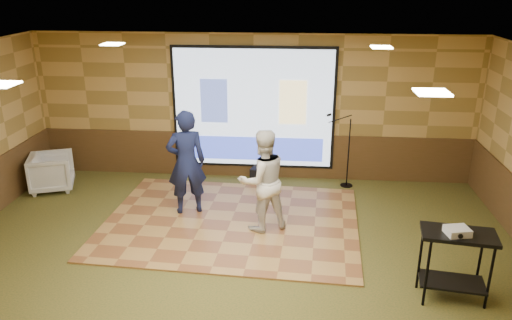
# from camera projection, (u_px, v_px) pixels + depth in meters

# --- Properties ---
(ground) EXTENTS (9.00, 9.00, 0.00)m
(ground) POSITION_uv_depth(u_px,v_px,m) (233.00, 263.00, 7.45)
(ground) COLOR #2E3D1C
(ground) RESTS_ON ground
(room_shell) EXTENTS (9.04, 7.04, 3.02)m
(room_shell) POSITION_uv_depth(u_px,v_px,m) (230.00, 129.00, 6.72)
(room_shell) COLOR tan
(room_shell) RESTS_ON ground
(wainscot_back) EXTENTS (9.00, 0.04, 0.95)m
(wainscot_back) POSITION_uv_depth(u_px,v_px,m) (254.00, 155.00, 10.54)
(wainscot_back) COLOR #493518
(wainscot_back) RESTS_ON ground
(projector_screen) EXTENTS (3.32, 0.06, 2.52)m
(projector_screen) POSITION_uv_depth(u_px,v_px,m) (253.00, 110.00, 10.15)
(projector_screen) COLOR black
(projector_screen) RESTS_ON room_shell
(downlight_nw) EXTENTS (0.32, 0.32, 0.02)m
(downlight_nw) POSITION_uv_depth(u_px,v_px,m) (112.00, 44.00, 8.28)
(downlight_nw) COLOR #FFEEBF
(downlight_nw) RESTS_ON room_shell
(downlight_ne) EXTENTS (0.32, 0.32, 0.02)m
(downlight_ne) POSITION_uv_depth(u_px,v_px,m) (381.00, 47.00, 7.92)
(downlight_ne) COLOR #FFEEBF
(downlight_ne) RESTS_ON room_shell
(downlight_sw) EXTENTS (0.32, 0.32, 0.02)m
(downlight_sw) POSITION_uv_depth(u_px,v_px,m) (0.00, 84.00, 5.20)
(downlight_sw) COLOR #FFEEBF
(downlight_sw) RESTS_ON room_shell
(downlight_se) EXTENTS (0.32, 0.32, 0.02)m
(downlight_se) POSITION_uv_depth(u_px,v_px,m) (432.00, 92.00, 4.84)
(downlight_se) COLOR #FFEEBF
(downlight_se) RESTS_ON room_shell
(dance_floor) EXTENTS (4.52, 3.54, 0.03)m
(dance_floor) POSITION_uv_depth(u_px,v_px,m) (231.00, 222.00, 8.68)
(dance_floor) COLOR #A7783D
(dance_floor) RESTS_ON ground
(player_left) EXTENTS (0.80, 0.66, 1.88)m
(player_left) POSITION_uv_depth(u_px,v_px,m) (186.00, 162.00, 8.72)
(player_left) COLOR #151B41
(player_left) RESTS_ON dance_floor
(player_right) EXTENTS (1.04, 0.96, 1.73)m
(player_right) POSITION_uv_depth(u_px,v_px,m) (262.00, 181.00, 8.14)
(player_right) COLOR silver
(player_right) RESTS_ON dance_floor
(av_table) EXTENTS (0.93, 0.49, 0.97)m
(av_table) POSITION_uv_depth(u_px,v_px,m) (456.00, 253.00, 6.42)
(av_table) COLOR black
(av_table) RESTS_ON ground
(projector) EXTENTS (0.33, 0.29, 0.09)m
(projector) POSITION_uv_depth(u_px,v_px,m) (457.00, 231.00, 6.26)
(projector) COLOR silver
(projector) RESTS_ON av_table
(mic_stand) EXTENTS (0.60, 0.24, 1.53)m
(mic_stand) POSITION_uv_depth(u_px,v_px,m) (345.00, 163.00, 10.04)
(mic_stand) COLOR black
(mic_stand) RESTS_ON ground
(banquet_chair) EXTENTS (1.02, 1.01, 0.74)m
(banquet_chair) POSITION_uv_depth(u_px,v_px,m) (52.00, 172.00, 9.93)
(banquet_chair) COLOR gray
(banquet_chair) RESTS_ON ground
(duffel_bag) EXTENTS (0.52, 0.41, 0.29)m
(duffel_bag) POSITION_uv_depth(u_px,v_px,m) (262.00, 175.00, 10.39)
(duffel_bag) COLOR black
(duffel_bag) RESTS_ON ground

